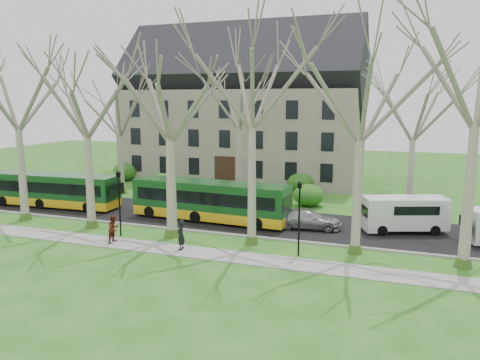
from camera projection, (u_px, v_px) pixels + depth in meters
name	position (u px, v px, depth m)	size (l,w,h in m)	color
ground	(210.00, 241.00, 30.02)	(120.00, 120.00, 0.00)	#25691E
sidewalk	(193.00, 252.00, 27.69)	(70.00, 2.00, 0.06)	gray
road	(239.00, 220.00, 35.12)	(80.00, 8.00, 0.06)	black
curb	(219.00, 233.00, 31.40)	(80.00, 0.25, 0.14)	#A5A39E
building	(244.00, 108.00, 52.93)	(26.50, 12.20, 16.00)	gray
tree_row_verge	(211.00, 131.00, 29.12)	(49.00, 7.00, 14.00)	gray
tree_row_far	(246.00, 135.00, 39.66)	(33.00, 7.00, 12.00)	gray
lamp_row	(203.00, 205.00, 28.65)	(36.22, 0.22, 4.30)	black
hedges	(223.00, 185.00, 44.39)	(30.60, 8.60, 2.00)	#1F5518
bus_lead	(54.00, 190.00, 39.25)	(11.38, 2.37, 2.85)	#14491C
bus_follow	(210.00, 200.00, 34.70)	(12.01, 2.50, 3.00)	#14491C
sedan	(308.00, 219.00, 32.66)	(1.85, 4.56, 1.32)	#A0A1A5
van_a	(404.00, 215.00, 31.67)	(5.47, 1.99, 2.39)	white
pedestrian_a	(181.00, 234.00, 27.94)	(0.67, 0.44, 1.85)	black
pedestrian_b	(114.00, 229.00, 29.39)	(0.83, 0.65, 1.72)	#561813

